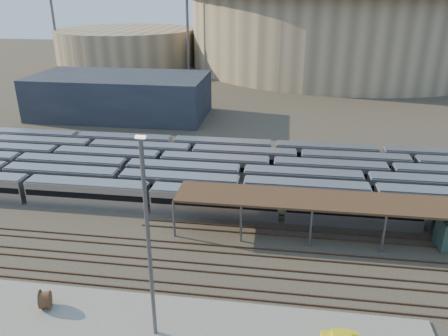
% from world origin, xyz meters
% --- Properties ---
extents(ground, '(420.00, 420.00, 0.00)m').
position_xyz_m(ground, '(0.00, 0.00, 0.00)').
color(ground, '#383026').
rests_on(ground, ground).
extents(apron, '(50.00, 9.00, 0.20)m').
position_xyz_m(apron, '(-5.00, -15.00, 0.10)').
color(apron, gray).
rests_on(apron, ground).
extents(subway_trains, '(120.93, 23.90, 3.60)m').
position_xyz_m(subway_trains, '(3.21, 18.50, 1.80)').
color(subway_trains, '#B0B1B5').
rests_on(subway_trains, ground).
extents(inspection_shed, '(60.30, 6.00, 5.30)m').
position_xyz_m(inspection_shed, '(22.00, 4.00, 4.98)').
color(inspection_shed, '#57575C').
rests_on(inspection_shed, ground).
extents(empty_tracks, '(170.00, 9.62, 0.18)m').
position_xyz_m(empty_tracks, '(0.00, -5.00, 0.09)').
color(empty_tracks, '#4C3323').
rests_on(empty_tracks, ground).
extents(stadium, '(124.00, 124.00, 32.50)m').
position_xyz_m(stadium, '(25.00, 140.00, 16.47)').
color(stadium, '#9A8768').
rests_on(stadium, ground).
extents(secondary_arena, '(56.00, 56.00, 14.00)m').
position_xyz_m(secondary_arena, '(-60.00, 130.00, 7.00)').
color(secondary_arena, '#9A8768').
rests_on(secondary_arena, ground).
extents(service_building, '(42.00, 20.00, 10.00)m').
position_xyz_m(service_building, '(-35.00, 55.00, 5.00)').
color(service_building, '#1E232D').
rests_on(service_building, ground).
extents(floodlight_0, '(4.00, 1.00, 38.40)m').
position_xyz_m(floodlight_0, '(-30.00, 110.00, 20.65)').
color(floodlight_0, '#57575C').
rests_on(floodlight_0, ground).
extents(floodlight_1, '(4.00, 1.00, 38.40)m').
position_xyz_m(floodlight_1, '(-85.00, 120.00, 20.65)').
color(floodlight_1, '#57575C').
rests_on(floodlight_1, ground).
extents(floodlight_3, '(4.00, 1.00, 38.40)m').
position_xyz_m(floodlight_3, '(-10.00, 160.00, 20.65)').
color(floodlight_3, '#57575C').
rests_on(floodlight_3, ground).
extents(cable_reel_west, '(1.63, 2.15, 1.91)m').
position_xyz_m(cable_reel_west, '(-17.32, -13.96, 1.15)').
color(cable_reel_west, brown).
rests_on(cable_reel_west, apron).
extents(yard_light_pole, '(0.81, 0.36, 19.19)m').
position_xyz_m(yard_light_pole, '(-5.54, -15.76, 9.88)').
color(yard_light_pole, '#57575C').
rests_on(yard_light_pole, apron).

